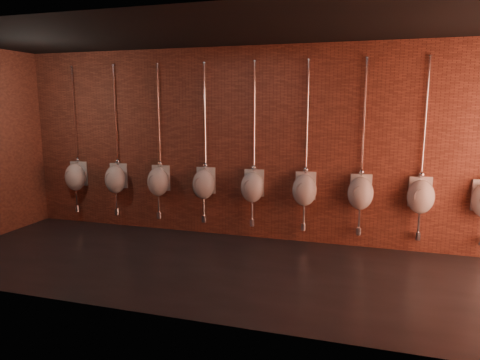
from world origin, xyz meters
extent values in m
plane|color=black|center=(0.00, 0.00, 0.00)|extent=(8.50, 8.50, 0.00)
cube|color=black|center=(0.00, 0.00, 3.20)|extent=(8.50, 3.00, 0.04)
cube|color=brown|center=(0.00, 1.50, 1.60)|extent=(8.50, 0.04, 3.20)
cube|color=brown|center=(0.00, -1.50, 1.60)|extent=(8.50, 0.04, 3.20)
ellipsoid|color=silver|center=(-3.42, 1.35, 0.91)|extent=(0.43, 0.39, 0.52)
cube|color=silver|center=(-3.42, 1.48, 0.96)|extent=(0.34, 0.08, 0.46)
cylinder|color=#9F9F9F|center=(-3.42, 1.22, 0.94)|extent=(0.23, 0.05, 0.23)
cylinder|color=white|center=(-3.42, 1.46, 2.06)|extent=(0.03, 0.03, 1.79)
sphere|color=white|center=(-3.42, 1.45, 1.23)|extent=(0.09, 0.09, 0.09)
cylinder|color=white|center=(-3.42, 1.46, 2.95)|extent=(0.06, 0.06, 0.01)
cylinder|color=white|center=(-3.42, 1.35, 0.53)|extent=(0.04, 0.04, 0.35)
cylinder|color=white|center=(-3.42, 1.35, 0.30)|extent=(0.09, 0.09, 0.12)
cylinder|color=white|center=(-3.42, 1.43, 0.30)|extent=(0.04, 0.17, 0.04)
ellipsoid|color=silver|center=(-2.55, 1.35, 0.91)|extent=(0.43, 0.39, 0.52)
cube|color=silver|center=(-2.55, 1.48, 0.96)|extent=(0.34, 0.08, 0.46)
cylinder|color=#9F9F9F|center=(-2.55, 1.22, 0.94)|extent=(0.23, 0.05, 0.23)
cylinder|color=white|center=(-2.55, 1.46, 2.06)|extent=(0.03, 0.03, 1.79)
sphere|color=white|center=(-2.55, 1.45, 1.23)|extent=(0.09, 0.09, 0.09)
cylinder|color=white|center=(-2.55, 1.46, 2.95)|extent=(0.06, 0.06, 0.01)
cylinder|color=white|center=(-2.55, 1.35, 0.53)|extent=(0.04, 0.04, 0.35)
cylinder|color=white|center=(-2.55, 1.35, 0.30)|extent=(0.09, 0.09, 0.12)
cylinder|color=white|center=(-2.55, 1.43, 0.30)|extent=(0.04, 0.17, 0.04)
ellipsoid|color=silver|center=(-1.68, 1.35, 0.91)|extent=(0.43, 0.39, 0.52)
cube|color=silver|center=(-1.68, 1.48, 0.96)|extent=(0.34, 0.08, 0.46)
cylinder|color=#9F9F9F|center=(-1.68, 1.22, 0.94)|extent=(0.23, 0.05, 0.23)
cylinder|color=white|center=(-1.68, 1.46, 2.06)|extent=(0.03, 0.03, 1.79)
sphere|color=white|center=(-1.68, 1.45, 1.23)|extent=(0.09, 0.09, 0.09)
cylinder|color=white|center=(-1.68, 1.46, 2.95)|extent=(0.06, 0.06, 0.01)
cylinder|color=white|center=(-1.68, 1.35, 0.53)|extent=(0.04, 0.04, 0.35)
cylinder|color=white|center=(-1.68, 1.35, 0.30)|extent=(0.09, 0.09, 0.12)
cylinder|color=white|center=(-1.68, 1.43, 0.30)|extent=(0.04, 0.17, 0.04)
ellipsoid|color=silver|center=(-0.82, 1.35, 0.91)|extent=(0.43, 0.39, 0.52)
cube|color=silver|center=(-0.82, 1.48, 0.96)|extent=(0.34, 0.08, 0.46)
cylinder|color=#9F9F9F|center=(-0.82, 1.22, 0.94)|extent=(0.23, 0.05, 0.23)
cylinder|color=white|center=(-0.82, 1.46, 2.06)|extent=(0.03, 0.03, 1.79)
sphere|color=white|center=(-0.82, 1.45, 1.23)|extent=(0.09, 0.09, 0.09)
cylinder|color=white|center=(-0.82, 1.46, 2.95)|extent=(0.06, 0.06, 0.01)
cylinder|color=white|center=(-0.82, 1.35, 0.53)|extent=(0.04, 0.04, 0.35)
cylinder|color=white|center=(-0.82, 1.35, 0.30)|extent=(0.09, 0.09, 0.12)
cylinder|color=white|center=(-0.82, 1.43, 0.30)|extent=(0.04, 0.17, 0.04)
ellipsoid|color=silver|center=(0.05, 1.35, 0.91)|extent=(0.43, 0.39, 0.52)
cube|color=silver|center=(0.05, 1.48, 0.96)|extent=(0.34, 0.08, 0.46)
cylinder|color=#9F9F9F|center=(0.05, 1.22, 0.94)|extent=(0.23, 0.05, 0.23)
cylinder|color=white|center=(0.05, 1.46, 2.06)|extent=(0.03, 0.03, 1.79)
sphere|color=white|center=(0.05, 1.45, 1.23)|extent=(0.09, 0.09, 0.09)
cylinder|color=white|center=(0.05, 1.46, 2.95)|extent=(0.06, 0.06, 0.01)
cylinder|color=white|center=(0.05, 1.35, 0.53)|extent=(0.04, 0.04, 0.35)
cylinder|color=white|center=(0.05, 1.35, 0.30)|extent=(0.09, 0.09, 0.12)
cylinder|color=white|center=(0.05, 1.43, 0.30)|extent=(0.04, 0.17, 0.04)
ellipsoid|color=silver|center=(0.92, 1.35, 0.91)|extent=(0.43, 0.39, 0.52)
cube|color=silver|center=(0.92, 1.48, 0.96)|extent=(0.34, 0.08, 0.46)
cylinder|color=#9F9F9F|center=(0.92, 1.22, 0.94)|extent=(0.23, 0.05, 0.23)
cylinder|color=white|center=(0.92, 1.46, 2.06)|extent=(0.03, 0.03, 1.79)
sphere|color=white|center=(0.92, 1.45, 1.23)|extent=(0.09, 0.09, 0.09)
cylinder|color=white|center=(0.92, 1.46, 2.95)|extent=(0.06, 0.06, 0.01)
cylinder|color=white|center=(0.92, 1.35, 0.53)|extent=(0.04, 0.04, 0.35)
cylinder|color=white|center=(0.92, 1.35, 0.30)|extent=(0.09, 0.09, 0.12)
cylinder|color=white|center=(0.92, 1.43, 0.30)|extent=(0.04, 0.17, 0.04)
ellipsoid|color=silver|center=(1.79, 1.35, 0.91)|extent=(0.43, 0.39, 0.52)
cube|color=silver|center=(1.79, 1.48, 0.96)|extent=(0.34, 0.08, 0.46)
cylinder|color=#9F9F9F|center=(1.79, 1.22, 0.94)|extent=(0.23, 0.05, 0.23)
cylinder|color=white|center=(1.79, 1.46, 2.06)|extent=(0.03, 0.03, 1.79)
sphere|color=white|center=(1.79, 1.45, 1.23)|extent=(0.09, 0.09, 0.09)
cylinder|color=white|center=(1.79, 1.46, 2.95)|extent=(0.06, 0.06, 0.01)
cylinder|color=white|center=(1.79, 1.35, 0.53)|extent=(0.04, 0.04, 0.35)
cylinder|color=white|center=(1.79, 1.35, 0.30)|extent=(0.09, 0.09, 0.12)
cylinder|color=white|center=(1.79, 1.43, 0.30)|extent=(0.04, 0.17, 0.04)
ellipsoid|color=silver|center=(2.65, 1.35, 0.91)|extent=(0.43, 0.39, 0.52)
cube|color=silver|center=(2.65, 1.48, 0.96)|extent=(0.34, 0.08, 0.46)
cylinder|color=#9F9F9F|center=(2.65, 1.22, 0.94)|extent=(0.23, 0.05, 0.23)
cylinder|color=white|center=(2.65, 1.46, 2.06)|extent=(0.03, 0.03, 1.79)
sphere|color=white|center=(2.65, 1.45, 1.23)|extent=(0.09, 0.09, 0.09)
cylinder|color=white|center=(2.65, 1.46, 2.95)|extent=(0.06, 0.06, 0.01)
cylinder|color=white|center=(2.65, 1.35, 0.53)|extent=(0.04, 0.04, 0.35)
cylinder|color=white|center=(2.65, 1.35, 0.30)|extent=(0.09, 0.09, 0.12)
cylinder|color=white|center=(2.65, 1.43, 0.30)|extent=(0.04, 0.17, 0.04)
cylinder|color=white|center=(3.52, 1.43, 0.30)|extent=(0.04, 0.17, 0.04)
camera|label=1|loc=(1.85, -5.39, 2.27)|focal=32.00mm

